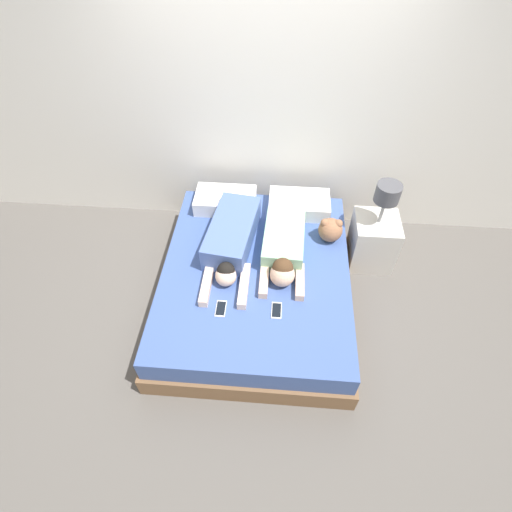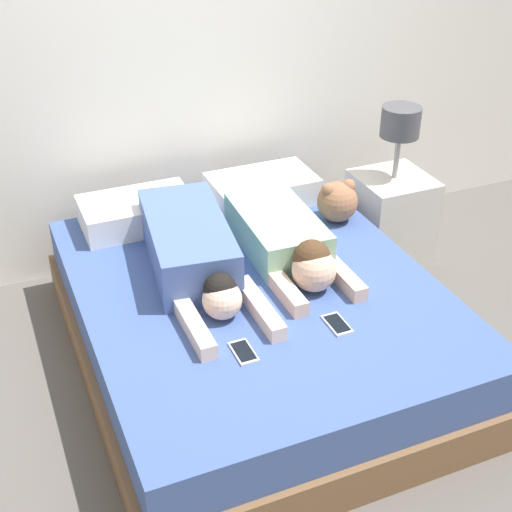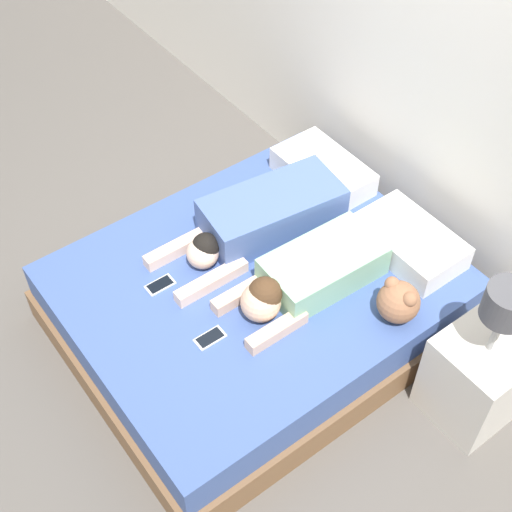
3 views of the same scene
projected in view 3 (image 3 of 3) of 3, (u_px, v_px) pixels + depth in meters
The scene contains 11 objects.
ground_plane at pixel (256, 323), 4.08m from camera, with size 12.00×12.00×0.00m, color #5B5651.
wall_back at pixel (438, 58), 3.58m from camera, with size 12.00×0.06×2.60m.
bed at pixel (256, 300), 3.93m from camera, with size 1.65×2.00×0.42m.
pillow_head_left at pixel (323, 171), 4.21m from camera, with size 0.58×0.35×0.15m.
pillow_head_right at pixel (409, 242), 3.83m from camera, with size 0.58×0.35×0.15m.
person_left at pixel (261, 218), 3.89m from camera, with size 0.46×1.13×0.24m.
person_right at pixel (305, 277), 3.64m from camera, with size 0.37×0.91×0.24m.
cell_phone_left at pixel (160, 285), 3.72m from camera, with size 0.08×0.15×0.01m.
cell_phone_right at pixel (210, 338), 3.49m from camera, with size 0.08×0.15×0.01m.
plush_toy at pixel (398, 301), 3.50m from camera, with size 0.22×0.22×0.23m.
nightstand at pixel (478, 373), 3.49m from camera, with size 0.41×0.41×0.94m.
Camera 3 is at (1.96, -1.47, 3.28)m, focal length 50.00 mm.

